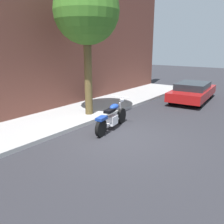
# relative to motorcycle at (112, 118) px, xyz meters

# --- Properties ---
(ground_plane) EXTENTS (60.00, 60.00, 0.00)m
(ground_plane) POSITION_rel_motorcycle_xyz_m (-0.48, -0.61, -0.45)
(ground_plane) COLOR #28282D
(sidewalk) EXTENTS (20.88, 2.58, 0.14)m
(sidewalk) POSITION_rel_motorcycle_xyz_m (-0.48, 2.31, -0.38)
(sidewalk) COLOR #9A9A9A
(sidewalk) RESTS_ON ground
(building_facade) EXTENTS (20.88, 0.50, 8.00)m
(building_facade) POSITION_rel_motorcycle_xyz_m (-0.48, 3.85, 3.55)
(building_facade) COLOR brown
(building_facade) RESTS_ON ground
(motorcycle) EXTENTS (2.19, 0.74, 1.10)m
(motorcycle) POSITION_rel_motorcycle_xyz_m (0.00, 0.00, 0.00)
(motorcycle) COLOR black
(motorcycle) RESTS_ON ground
(parked_car_red) EXTENTS (4.25, 2.02, 1.03)m
(parked_car_red) POSITION_rel_motorcycle_xyz_m (6.34, -0.80, 0.10)
(parked_car_red) COLOR black
(parked_car_red) RESTS_ON ground
(street_tree) EXTENTS (2.54, 2.54, 5.49)m
(street_tree) POSITION_rel_motorcycle_xyz_m (0.69, 1.72, 3.72)
(street_tree) COLOR brown
(street_tree) RESTS_ON ground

